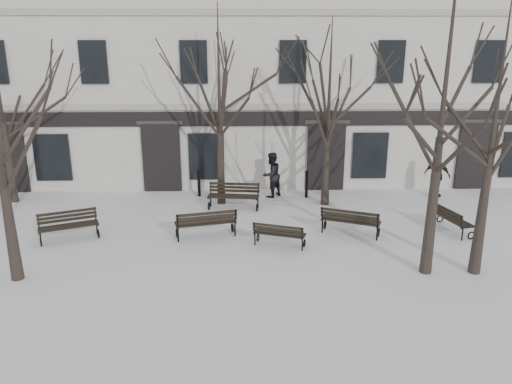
{
  "coord_description": "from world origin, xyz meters",
  "views": [
    {
      "loc": [
        -0.06,
        -12.83,
        6.27
      ],
      "look_at": [
        0.37,
        3.0,
        1.41
      ],
      "focal_mm": 35.0,
      "sensor_mm": 36.0,
      "label": 1
    }
  ],
  "objects_px": {
    "tree_2": "(448,62)",
    "bench_0": "(68,225)",
    "tree_3": "(497,109)",
    "bench_2": "(350,220)",
    "bench_3": "(234,195)",
    "bench_4": "(206,222)",
    "bench_1": "(279,234)",
    "bench_5": "(450,218)"
  },
  "relations": [
    {
      "from": "tree_2",
      "to": "bench_0",
      "type": "relative_size",
      "value": 4.72
    },
    {
      "from": "tree_3",
      "to": "bench_0",
      "type": "height_order",
      "value": "tree_3"
    },
    {
      "from": "bench_2",
      "to": "bench_3",
      "type": "relative_size",
      "value": 0.99
    },
    {
      "from": "bench_4",
      "to": "bench_1",
      "type": "bearing_deg",
      "value": 147.41
    },
    {
      "from": "bench_2",
      "to": "bench_4",
      "type": "height_order",
      "value": "bench_4"
    },
    {
      "from": "bench_1",
      "to": "bench_2",
      "type": "height_order",
      "value": "bench_2"
    },
    {
      "from": "bench_1",
      "to": "bench_5",
      "type": "relative_size",
      "value": 0.92
    },
    {
      "from": "bench_0",
      "to": "bench_4",
      "type": "distance_m",
      "value": 4.47
    },
    {
      "from": "bench_4",
      "to": "bench_5",
      "type": "bearing_deg",
      "value": 168.85
    },
    {
      "from": "bench_0",
      "to": "bench_2",
      "type": "height_order",
      "value": "bench_2"
    },
    {
      "from": "tree_2",
      "to": "bench_4",
      "type": "relative_size",
      "value": 4.39
    },
    {
      "from": "bench_1",
      "to": "bench_2",
      "type": "relative_size",
      "value": 0.85
    },
    {
      "from": "tree_2",
      "to": "bench_3",
      "type": "distance_m",
      "value": 9.45
    },
    {
      "from": "bench_0",
      "to": "bench_1",
      "type": "relative_size",
      "value": 1.14
    },
    {
      "from": "tree_2",
      "to": "tree_3",
      "type": "height_order",
      "value": "tree_2"
    },
    {
      "from": "tree_3",
      "to": "bench_0",
      "type": "distance_m",
      "value": 13.12
    },
    {
      "from": "tree_3",
      "to": "bench_3",
      "type": "bearing_deg",
      "value": 139.96
    },
    {
      "from": "bench_3",
      "to": "bench_4",
      "type": "relative_size",
      "value": 0.97
    },
    {
      "from": "tree_2",
      "to": "bench_3",
      "type": "relative_size",
      "value": 4.52
    },
    {
      "from": "bench_0",
      "to": "bench_3",
      "type": "height_order",
      "value": "bench_3"
    },
    {
      "from": "bench_1",
      "to": "tree_2",
      "type": "bearing_deg",
      "value": 173.42
    },
    {
      "from": "bench_1",
      "to": "bench_3",
      "type": "relative_size",
      "value": 0.84
    },
    {
      "from": "bench_0",
      "to": "bench_5",
      "type": "height_order",
      "value": "bench_0"
    },
    {
      "from": "bench_4",
      "to": "bench_5",
      "type": "height_order",
      "value": "bench_4"
    },
    {
      "from": "bench_1",
      "to": "bench_4",
      "type": "xyz_separation_m",
      "value": [
        -2.34,
        0.8,
        0.1
      ]
    },
    {
      "from": "bench_2",
      "to": "bench_4",
      "type": "bearing_deg",
      "value": 24.29
    },
    {
      "from": "bench_2",
      "to": "bench_4",
      "type": "distance_m",
      "value": 4.77
    },
    {
      "from": "tree_3",
      "to": "bench_0",
      "type": "bearing_deg",
      "value": 167.22
    },
    {
      "from": "bench_1",
      "to": "bench_3",
      "type": "bearing_deg",
      "value": -49.51
    },
    {
      "from": "tree_2",
      "to": "bench_5",
      "type": "bearing_deg",
      "value": 58.33
    },
    {
      "from": "bench_4",
      "to": "bench_5",
      "type": "distance_m",
      "value": 8.24
    },
    {
      "from": "tree_2",
      "to": "bench_0",
      "type": "bearing_deg",
      "value": 165.89
    },
    {
      "from": "tree_3",
      "to": "bench_1",
      "type": "xyz_separation_m",
      "value": [
        -5.35,
        1.96,
        -4.13
      ]
    },
    {
      "from": "bench_1",
      "to": "bench_3",
      "type": "xyz_separation_m",
      "value": [
        -1.49,
        3.79,
        0.09
      ]
    },
    {
      "from": "tree_3",
      "to": "bench_4",
      "type": "xyz_separation_m",
      "value": [
        -7.69,
        2.76,
        -4.03
      ]
    },
    {
      "from": "bench_3",
      "to": "bench_2",
      "type": "bearing_deg",
      "value": -29.29
    },
    {
      "from": "bench_1",
      "to": "bench_2",
      "type": "bearing_deg",
      "value": -140.79
    },
    {
      "from": "bench_0",
      "to": "bench_1",
      "type": "bearing_deg",
      "value": -29.28
    },
    {
      "from": "tree_3",
      "to": "bench_5",
      "type": "bearing_deg",
      "value": 80.25
    },
    {
      "from": "bench_0",
      "to": "bench_3",
      "type": "bearing_deg",
      "value": 6.7
    },
    {
      "from": "bench_5",
      "to": "tree_2",
      "type": "bearing_deg",
      "value": 134.01
    },
    {
      "from": "bench_2",
      "to": "bench_0",
      "type": "bearing_deg",
      "value": 23.79
    }
  ]
}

